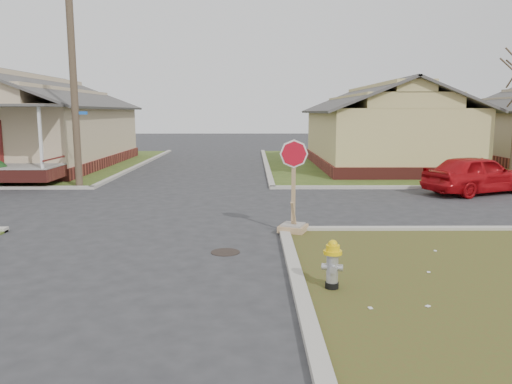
{
  "coord_description": "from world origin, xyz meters",
  "views": [
    {
      "loc": [
        2.79,
        -11.08,
        3.05
      ],
      "look_at": [
        2.88,
        1.0,
        1.1
      ],
      "focal_mm": 35.0,
      "sensor_mm": 36.0,
      "label": 1
    }
  ],
  "objects_px": {
    "utility_pole": "(73,70)",
    "fire_hydrant": "(332,262)",
    "stop_sign": "(293,212)",
    "red_sedan": "(477,174)"
  },
  "relations": [
    {
      "from": "utility_pole",
      "to": "fire_hydrant",
      "type": "distance_m",
      "value": 15.03
    },
    {
      "from": "fire_hydrant",
      "to": "stop_sign",
      "type": "bearing_deg",
      "value": 110.08
    },
    {
      "from": "fire_hydrant",
      "to": "utility_pole",
      "type": "bearing_deg",
      "value": 140.74
    },
    {
      "from": "stop_sign",
      "to": "red_sedan",
      "type": "relative_size",
      "value": 0.54
    },
    {
      "from": "utility_pole",
      "to": "fire_hydrant",
      "type": "xyz_separation_m",
      "value": [
        8.36,
        -11.79,
        -4.14
      ]
    },
    {
      "from": "fire_hydrant",
      "to": "stop_sign",
      "type": "relative_size",
      "value": 0.37
    },
    {
      "from": "fire_hydrant",
      "to": "stop_sign",
      "type": "distance_m",
      "value": 4.13
    },
    {
      "from": "utility_pole",
      "to": "red_sedan",
      "type": "xyz_separation_m",
      "value": [
        15.43,
        -1.49,
        -3.93
      ]
    },
    {
      "from": "stop_sign",
      "to": "fire_hydrant",
      "type": "bearing_deg",
      "value": -64.24
    },
    {
      "from": "stop_sign",
      "to": "red_sedan",
      "type": "height_order",
      "value": "stop_sign"
    }
  ]
}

